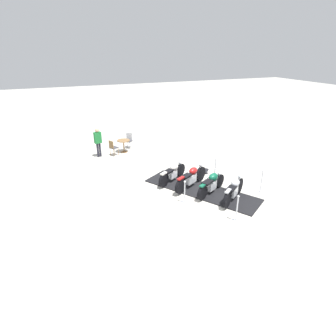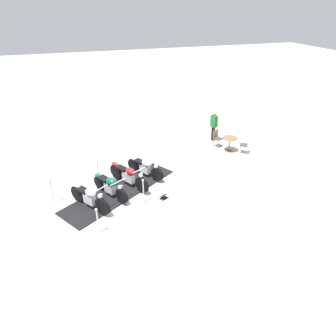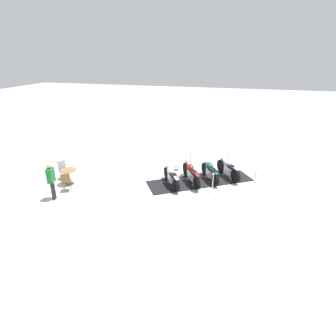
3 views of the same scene
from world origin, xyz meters
The scene contains 15 objects.
ground_plane centered at (0.00, 0.00, 0.00)m, with size 80.00×80.00×0.00m, color beige.
display_platform centered at (0.00, 0.00, 0.02)m, with size 5.28×1.52×0.04m, color black.
motorcycle_chrome centered at (-1.28, -0.85, 0.52)m, with size 1.32×1.78×1.01m.
motorcycle_forest centered at (-0.42, -0.30, 0.51)m, with size 1.17×1.87×0.91m.
motorcycle_maroon centered at (0.45, 0.25, 0.52)m, with size 1.27×2.09×1.02m.
motorcycle_cream centered at (1.32, 0.80, 0.50)m, with size 1.24×1.80×0.93m.
stanchion_right_front centered at (-1.15, -2.36, 0.33)m, with size 0.34×0.34×1.06m.
stanchion_left_front centered at (-2.63, -0.05, 0.35)m, with size 0.33×0.33×1.09m.
stanchion_left_mid centered at (-0.74, 1.16, 0.31)m, with size 0.35×0.35×1.04m.
stanchion_right_mid centered at (0.74, -1.16, 0.39)m, with size 0.30×0.30×1.12m.
info_placard centered at (1.57, -1.10, 0.07)m, with size 0.38×0.37×0.23m.
cafe_table centered at (6.20, 1.98, 0.57)m, with size 0.78×0.78×0.76m.
cafe_chair_near_table centered at (6.86, 1.49, 0.54)m, with size 0.56×0.56×0.95m.
cafe_chair_across_table centered at (5.83, 2.72, 0.55)m, with size 0.54×0.54×0.94m.
bystander_person centered at (5.97, 3.52, 1.02)m, with size 0.31×0.44×1.71m.
Camera 1 is at (-9.67, 5.51, 5.90)m, focal length 29.64 mm.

